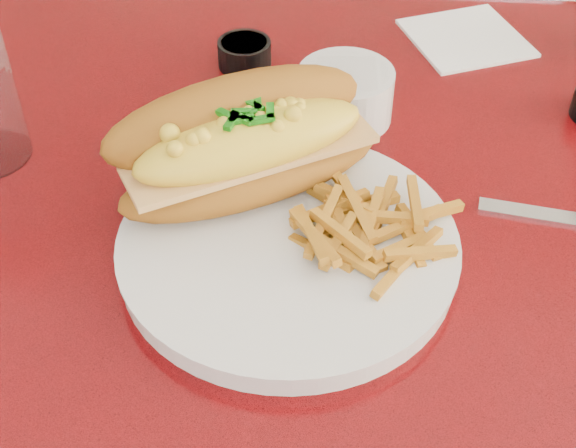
# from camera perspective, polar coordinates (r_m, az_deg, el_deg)

# --- Properties ---
(diner_table) EXTENTS (1.23, 0.83, 0.77)m
(diner_table) POSITION_cam_1_polar(r_m,az_deg,el_deg) (0.89, 5.92, -5.12)
(diner_table) COLOR #B40B0F
(diner_table) RESTS_ON ground
(booth_bench_far) EXTENTS (1.20, 0.51, 0.90)m
(booth_bench_far) POSITION_cam_1_polar(r_m,az_deg,el_deg) (1.72, 5.19, 7.98)
(booth_bench_far) COLOR #980A0B
(booth_bench_far) RESTS_ON ground
(dinner_plate) EXTENTS (0.31, 0.31, 0.02)m
(dinner_plate) POSITION_cam_1_polar(r_m,az_deg,el_deg) (0.70, 0.00, -1.69)
(dinner_plate) COLOR silver
(dinner_plate) RESTS_ON diner_table
(mac_hoagie) EXTENTS (0.28, 0.23, 0.11)m
(mac_hoagie) POSITION_cam_1_polar(r_m,az_deg,el_deg) (0.72, -3.08, 5.80)
(mac_hoagie) COLOR #985D18
(mac_hoagie) RESTS_ON dinner_plate
(fries_pile) EXTENTS (0.14, 0.13, 0.03)m
(fries_pile) POSITION_cam_1_polar(r_m,az_deg,el_deg) (0.68, 6.10, -0.07)
(fries_pile) COLOR orange
(fries_pile) RESTS_ON dinner_plate
(fork) EXTENTS (0.05, 0.14, 0.00)m
(fork) POSITION_cam_1_polar(r_m,az_deg,el_deg) (0.75, 1.16, 3.50)
(fork) COLOR silver
(fork) RESTS_ON dinner_plate
(gravy_ramekin) EXTENTS (0.13, 0.13, 0.06)m
(gravy_ramekin) POSITION_cam_1_polar(r_m,az_deg,el_deg) (0.85, 4.09, 9.26)
(gravy_ramekin) COLOR silver
(gravy_ramekin) RESTS_ON diner_table
(sauce_cup_left) EXTENTS (0.08, 0.08, 0.03)m
(sauce_cup_left) POSITION_cam_1_polar(r_m,az_deg,el_deg) (0.94, -3.11, 12.09)
(sauce_cup_left) COLOR black
(sauce_cup_left) RESTS_ON diner_table
(paper_napkin) EXTENTS (0.17, 0.17, 0.00)m
(paper_napkin) POSITION_cam_1_polar(r_m,az_deg,el_deg) (1.02, 12.54, 12.79)
(paper_napkin) COLOR white
(paper_napkin) RESTS_ON diner_table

